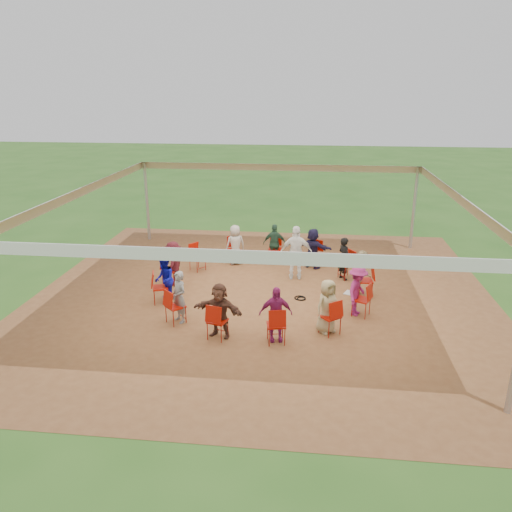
# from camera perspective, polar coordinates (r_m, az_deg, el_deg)

# --- Properties ---
(ground) EXTENTS (80.00, 80.00, 0.00)m
(ground) POSITION_cam_1_polar(r_m,az_deg,el_deg) (14.43, 0.83, -4.38)
(ground) COLOR #2C591C
(ground) RESTS_ON ground
(dirt_patch) EXTENTS (13.00, 13.00, 0.00)m
(dirt_patch) POSITION_cam_1_polar(r_m,az_deg,el_deg) (14.43, 0.83, -4.36)
(dirt_patch) COLOR brown
(dirt_patch) RESTS_ON ground
(tent) EXTENTS (10.33, 10.33, 3.00)m
(tent) POSITION_cam_1_polar(r_m,az_deg,el_deg) (13.68, 0.88, 4.80)
(tent) COLOR #B2B2B7
(tent) RESTS_ON ground
(chair_0) EXTENTS (0.57, 0.56, 0.90)m
(chair_0) POSITION_cam_1_polar(r_m,az_deg,el_deg) (13.23, 11.95, -4.91)
(chair_0) COLOR #A90F03
(chair_0) RESTS_ON ground
(chair_1) EXTENTS (0.47, 0.45, 0.90)m
(chair_1) POSITION_cam_1_polar(r_m,az_deg,el_deg) (14.51, 12.37, -2.79)
(chair_1) COLOR #A90F03
(chair_1) RESTS_ON ground
(chair_2) EXTENTS (0.60, 0.59, 0.90)m
(chair_2) POSITION_cam_1_polar(r_m,az_deg,el_deg) (15.70, 10.34, -1.00)
(chair_2) COLOR #A90F03
(chair_2) RESTS_ON ground
(chair_3) EXTENTS (0.58, 0.59, 0.90)m
(chair_3) POSITION_cam_1_polar(r_m,az_deg,el_deg) (16.57, 6.69, 0.24)
(chair_3) COLOR #A90F03
(chair_3) RESTS_ON ground
(chair_4) EXTENTS (0.44, 0.46, 0.90)m
(chair_4) POSITION_cam_1_polar(r_m,az_deg,el_deg) (16.97, 2.20, 0.80)
(chair_4) COLOR #A90F03
(chair_4) RESTS_ON ground
(chair_5) EXTENTS (0.57, 0.58, 0.90)m
(chair_5) POSITION_cam_1_polar(r_m,az_deg,el_deg) (16.86, -2.49, 0.68)
(chair_5) COLOR #A90F03
(chair_5) RESTS_ON ground
(chair_6) EXTENTS (0.60, 0.60, 0.90)m
(chair_6) POSITION_cam_1_polar(r_m,az_deg,el_deg) (16.24, -6.71, -0.14)
(chair_6) COLOR #A90F03
(chair_6) RESTS_ON ground
(chair_7) EXTENTS (0.50, 0.49, 0.90)m
(chair_7) POSITION_cam_1_polar(r_m,az_deg,el_deg) (15.22, -9.77, -1.60)
(chair_7) COLOR #A90F03
(chair_7) RESTS_ON ground
(chair_8) EXTENTS (0.55, 0.54, 0.90)m
(chair_8) POSITION_cam_1_polar(r_m,az_deg,el_deg) (13.95, -10.87, -3.57)
(chair_8) COLOR #A90F03
(chair_8) RESTS_ON ground
(chair_9) EXTENTS (0.61, 0.61, 0.90)m
(chair_9) POSITION_cam_1_polar(r_m,az_deg,el_deg) (12.72, -9.19, -5.72)
(chair_9) COLOR #A90F03
(chair_9) RESTS_ON ground
(chair_10) EXTENTS (0.53, 0.54, 0.90)m
(chair_10) POSITION_cam_1_polar(r_m,az_deg,el_deg) (11.85, -4.42, -7.42)
(chair_10) COLOR #A90F03
(chair_10) RESTS_ON ground
(chair_11) EXTENTS (0.50, 0.52, 0.90)m
(chair_11) POSITION_cam_1_polar(r_m,az_deg,el_deg) (11.63, 2.31, -7.90)
(chair_11) COLOR #A90F03
(chair_11) RESTS_ON ground
(chair_12) EXTENTS (0.60, 0.61, 0.90)m
(chair_12) POSITION_cam_1_polar(r_m,az_deg,el_deg) (12.16, 8.47, -6.87)
(chair_12) COLOR #A90F03
(chair_12) RESTS_ON ground
(person_seated_0) EXTENTS (0.73, 0.97, 1.34)m
(person_seated_0) POSITION_cam_1_polar(r_m,az_deg,el_deg) (13.17, 11.52, -3.91)
(person_seated_0) COLOR #901F5F
(person_seated_0) RESTS_ON ground
(person_seated_1) EXTENTS (0.43, 0.68, 1.34)m
(person_seated_1) POSITION_cam_1_polar(r_m,az_deg,el_deg) (14.41, 11.96, -1.95)
(person_seated_1) COLOR tan
(person_seated_1) RESTS_ON ground
(person_seated_2) EXTENTS (0.53, 0.59, 1.34)m
(person_seated_2) POSITION_cam_1_polar(r_m,az_deg,el_deg) (15.56, 10.02, -0.27)
(person_seated_2) COLOR black
(person_seated_2) RESTS_ON ground
(person_seated_3) EXTENTS (1.31, 1.03, 1.34)m
(person_seated_3) POSITION_cam_1_polar(r_m,az_deg,el_deg) (16.40, 6.51, 0.88)
(person_seated_3) COLOR #1D193B
(person_seated_3) RESTS_ON ground
(person_seated_4) EXTENTS (0.80, 0.43, 1.34)m
(person_seated_4) POSITION_cam_1_polar(r_m,az_deg,el_deg) (16.79, 2.16, 1.42)
(person_seated_4) COLOR #284B38
(person_seated_4) RESTS_ON ground
(person_seated_5) EXTENTS (0.75, 0.61, 1.34)m
(person_seated_5) POSITION_cam_1_polar(r_m,az_deg,el_deg) (16.68, -2.38, 1.30)
(person_seated_5) COLOR #B7AFA4
(person_seated_5) RESTS_ON ground
(person_seated_6) EXTENTS (0.56, 0.92, 1.34)m
(person_seated_6) POSITION_cam_1_polar(r_m,az_deg,el_deg) (15.09, -9.40, -0.84)
(person_seated_6) COLOR #411017
(person_seated_6) RESTS_ON ground
(person_seated_7) EXTENTS (0.56, 0.74, 1.34)m
(person_seated_7) POSITION_cam_1_polar(r_m,az_deg,el_deg) (13.87, -10.43, -2.67)
(person_seated_7) COLOR #0A0D94
(person_seated_7) RESTS_ON ground
(person_seated_8) EXTENTS (0.58, 0.57, 1.34)m
(person_seated_8) POSITION_cam_1_polar(r_m,az_deg,el_deg) (12.68, -8.78, -4.65)
(person_seated_8) COLOR slate
(person_seated_8) RESTS_ON ground
(person_seated_9) EXTENTS (1.32, 0.79, 1.34)m
(person_seated_9) POSITION_cam_1_polar(r_m,az_deg,el_deg) (11.84, -4.19, -6.21)
(person_seated_9) COLOR #502E22
(person_seated_9) RESTS_ON ground
(person_seated_10) EXTENTS (0.85, 0.55, 1.34)m
(person_seated_10) POSITION_cam_1_polar(r_m,az_deg,el_deg) (11.64, 2.25, -6.64)
(person_seated_10) COLOR #901F5F
(person_seated_10) RESTS_ON ground
(person_seated_11) EXTENTS (0.74, 0.70, 1.34)m
(person_seated_11) POSITION_cam_1_polar(r_m,az_deg,el_deg) (12.14, 8.15, -5.71)
(person_seated_11) COLOR tan
(person_seated_11) RESTS_ON ground
(standing_person) EXTENTS (1.01, 0.55, 1.69)m
(standing_person) POSITION_cam_1_polar(r_m,az_deg,el_deg) (15.35, 4.63, 0.38)
(standing_person) COLOR white
(standing_person) RESTS_ON ground
(cable_coil) EXTENTS (0.37, 0.37, 0.03)m
(cable_coil) POSITION_cam_1_polar(r_m,az_deg,el_deg) (14.16, 5.11, -4.83)
(cable_coil) COLOR black
(cable_coil) RESTS_ON ground
(laptop) EXTENTS (0.35, 0.39, 0.22)m
(laptop) POSITION_cam_1_polar(r_m,az_deg,el_deg) (13.23, 10.84, -3.96)
(laptop) COLOR #B7B7BC
(laptop) RESTS_ON ground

